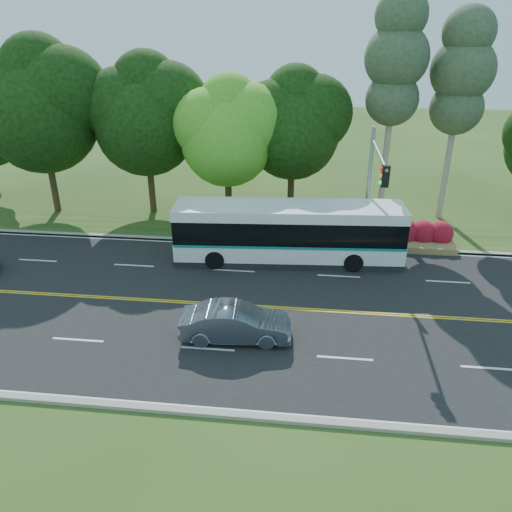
# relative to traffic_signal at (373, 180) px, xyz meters

# --- Properties ---
(ground) EXTENTS (120.00, 120.00, 0.00)m
(ground) POSITION_rel_traffic_signal_xyz_m (-6.49, -5.40, -4.67)
(ground) COLOR #284617
(ground) RESTS_ON ground
(road) EXTENTS (60.00, 14.00, 0.02)m
(road) POSITION_rel_traffic_signal_xyz_m (-6.49, -5.40, -4.66)
(road) COLOR black
(road) RESTS_ON ground
(curb_north) EXTENTS (60.00, 0.30, 0.15)m
(curb_north) POSITION_rel_traffic_signal_xyz_m (-6.49, 1.75, -4.60)
(curb_north) COLOR gray
(curb_north) RESTS_ON ground
(curb_south) EXTENTS (60.00, 0.30, 0.15)m
(curb_south) POSITION_rel_traffic_signal_xyz_m (-6.49, -12.55, -4.60)
(curb_south) COLOR gray
(curb_south) RESTS_ON ground
(grass_verge) EXTENTS (60.00, 4.00, 0.10)m
(grass_verge) POSITION_rel_traffic_signal_xyz_m (-6.49, 3.60, -4.62)
(grass_verge) COLOR #284617
(grass_verge) RESTS_ON ground
(lane_markings) EXTENTS (57.60, 13.82, 0.00)m
(lane_markings) POSITION_rel_traffic_signal_xyz_m (-6.59, -5.40, -4.65)
(lane_markings) COLOR gold
(lane_markings) RESTS_ON road
(tree_row) EXTENTS (44.70, 9.10, 13.84)m
(tree_row) POSITION_rel_traffic_signal_xyz_m (-11.65, 6.73, 2.06)
(tree_row) COLOR black
(tree_row) RESTS_ON ground
(bougainvillea_hedge) EXTENTS (9.50, 2.25, 1.50)m
(bougainvillea_hedge) POSITION_rel_traffic_signal_xyz_m (0.69, 2.75, -3.95)
(bougainvillea_hedge) COLOR maroon
(bougainvillea_hedge) RESTS_ON ground
(traffic_signal) EXTENTS (0.42, 6.10, 7.00)m
(traffic_signal) POSITION_rel_traffic_signal_xyz_m (0.00, 0.00, 0.00)
(traffic_signal) COLOR #969A9E
(traffic_signal) RESTS_ON ground
(transit_bus) EXTENTS (12.36, 3.49, 3.19)m
(transit_bus) POSITION_rel_traffic_signal_xyz_m (-4.26, -0.28, -3.07)
(transit_bus) COLOR white
(transit_bus) RESTS_ON road
(sedan) EXTENTS (4.66, 1.89, 1.50)m
(sedan) POSITION_rel_traffic_signal_xyz_m (-5.96, -8.05, -3.90)
(sedan) COLOR slate
(sedan) RESTS_ON road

